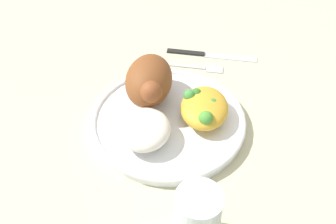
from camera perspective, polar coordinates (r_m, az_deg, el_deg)
name	(u,v)px	position (r m, az deg, el deg)	size (l,w,h in m)	color
ground_plane	(168,125)	(0.65, 0.00, -1.96)	(2.00, 2.00, 0.00)	#BEBA94
plate	(168,120)	(0.65, 0.00, -1.27)	(0.26, 0.26, 0.02)	white
roasted_chicken	(149,81)	(0.65, -2.87, 4.68)	(0.13, 0.08, 0.07)	brown
rice_pile	(144,129)	(0.59, -3.57, -2.61)	(0.09, 0.08, 0.04)	silver
mac_cheese_with_broccoli	(204,107)	(0.63, 5.47, 0.71)	(0.10, 0.08, 0.04)	gold
fork	(193,66)	(0.77, 3.72, 6.86)	(0.02, 0.14, 0.01)	#B2B2B7
knife	(204,54)	(0.81, 5.42, 8.72)	(0.02, 0.19, 0.01)	black
water_glass	(197,219)	(0.49, 4.43, -15.83)	(0.06, 0.06, 0.10)	silver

